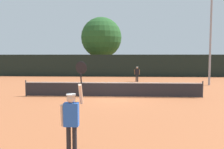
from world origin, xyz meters
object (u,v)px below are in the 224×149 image
object	(u,v)px
large_tree	(101,38)
light_pole	(211,31)
player_receiving	(137,73)
parked_car_mid	(100,68)
parked_car_far	(186,68)
player_serving	(72,115)
parked_car_near	(69,67)
tennis_ball	(76,101)

from	to	relation	value
large_tree	light_pole	bearing A→B (deg)	-49.48
player_receiving	parked_car_mid	bearing A→B (deg)	-68.70
large_tree	parked_car_far	bearing A→B (deg)	8.03
player_serving	parked_car_mid	world-z (taller)	player_serving
large_tree	parked_car_far	size ratio (longest dim) A/B	1.93
parked_car_near	parked_car_mid	world-z (taller)	same
large_tree	parked_car_mid	bearing A→B (deg)	99.24
player_serving	parked_car_far	bearing A→B (deg)	70.51
player_serving	parked_car_near	xyz separation A→B (m)	(-7.81, 33.25, -0.35)
large_tree	parked_car_far	world-z (taller)	large_tree
player_serving	parked_car_near	world-z (taller)	player_serving
parked_car_near	player_receiving	bearing A→B (deg)	-57.59
parked_car_near	parked_car_mid	bearing A→B (deg)	-20.64
player_serving	parked_car_far	distance (m)	32.59
player_serving	parked_car_near	distance (m)	34.16
parked_car_mid	large_tree	bearing A→B (deg)	-89.31
player_receiving	large_tree	size ratio (longest dim) A/B	0.19
parked_car_mid	player_receiving	bearing A→B (deg)	-77.24
large_tree	parked_car_near	world-z (taller)	large_tree
tennis_ball	parked_car_far	distance (m)	26.17
tennis_ball	light_pole	size ratio (longest dim) A/B	0.01
tennis_ball	parked_car_mid	bearing A→B (deg)	92.26
light_pole	large_tree	xyz separation A→B (m)	(-11.13, 13.03, 0.46)
player_serving	player_receiving	distance (m)	18.60
light_pole	parked_car_near	bearing A→B (deg)	134.30
player_serving	player_receiving	world-z (taller)	player_serving
tennis_ball	light_pole	world-z (taller)	light_pole
parked_car_near	parked_car_far	xyz separation A→B (m)	(18.68, -2.54, 0.00)
player_serving	parked_car_far	world-z (taller)	player_serving
player_serving	parked_car_far	xyz separation A→B (m)	(10.87, 30.72, -0.35)
player_serving	tennis_ball	distance (m)	7.87
light_pole	tennis_ball	bearing A→B (deg)	-142.25
parked_car_near	parked_car_far	distance (m)	18.85
player_receiving	parked_car_near	size ratio (longest dim) A/B	0.36
light_pole	parked_car_far	size ratio (longest dim) A/B	1.99
player_serving	light_pole	size ratio (longest dim) A/B	0.30
tennis_ball	parked_car_near	size ratio (longest dim) A/B	0.02
player_serving	tennis_ball	world-z (taller)	player_serving
tennis_ball	light_pole	bearing A→B (deg)	37.75
player_serving	light_pole	distance (m)	18.70
parked_car_near	light_pole	bearing A→B (deg)	-48.59
light_pole	parked_car_near	size ratio (longest dim) A/B	2.01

